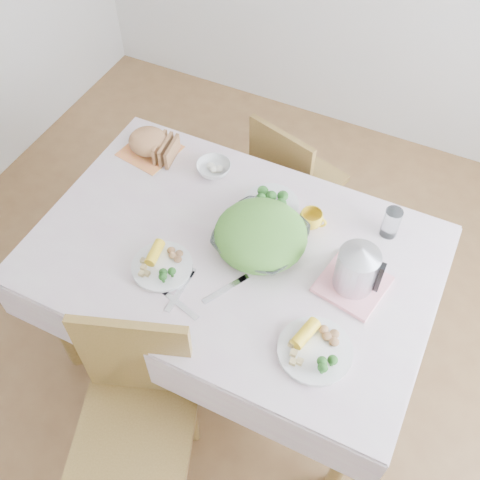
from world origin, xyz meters
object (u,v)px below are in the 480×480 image
at_px(chair_near, 134,435).
at_px(salad_bowl, 260,239).
at_px(dining_table, 234,305).
at_px(electric_kettle, 357,266).
at_px(chair_far, 299,171).
at_px(dinner_plate_left, 162,266).
at_px(dinner_plate_right, 315,351).
at_px(yellow_mug, 311,219).

height_order(chair_near, salad_bowl, chair_near).
bearing_deg(dining_table, electric_kettle, 6.25).
bearing_deg(chair_far, salad_bowl, 114.53).
height_order(dining_table, dinner_plate_left, dinner_plate_left).
relative_size(dinner_plate_left, dinner_plate_right, 0.90).
bearing_deg(chair_far, dinner_plate_right, 129.56).
height_order(chair_far, electric_kettle, electric_kettle).
relative_size(dinner_plate_left, yellow_mug, 2.50).
relative_size(chair_far, yellow_mug, 9.10).
bearing_deg(electric_kettle, dinner_plate_right, -112.78).
height_order(chair_near, dinner_plate_right, chair_near).
bearing_deg(dining_table, chair_far, 91.76).
relative_size(chair_far, dinner_plate_right, 3.28).
bearing_deg(dinner_plate_right, dining_table, 149.08).
relative_size(chair_far, electric_kettle, 4.03).
distance_m(dining_table, chair_far, 0.80).
bearing_deg(dinner_plate_right, chair_far, 113.33).
distance_m(chair_far, dinner_plate_left, 1.04).
xyz_separation_m(chair_far, salad_bowl, (0.11, -0.72, 0.34)).
relative_size(dinner_plate_left, electric_kettle, 1.10).
distance_m(chair_far, electric_kettle, 0.98).
height_order(dinner_plate_left, electric_kettle, electric_kettle).
distance_m(dinner_plate_right, yellow_mug, 0.55).
height_order(dinner_plate_right, electric_kettle, electric_kettle).
bearing_deg(electric_kettle, chair_far, 104.82).
xyz_separation_m(chair_near, electric_kettle, (0.51, 0.73, 0.42)).
bearing_deg(electric_kettle, dining_table, 168.29).
bearing_deg(salad_bowl, electric_kettle, -3.07).
height_order(chair_far, dinner_plate_right, chair_far).
xyz_separation_m(chair_near, dinner_plate_right, (0.49, 0.43, 0.31)).
height_order(chair_near, dinner_plate_left, chair_near).
relative_size(yellow_mug, electric_kettle, 0.44).
bearing_deg(salad_bowl, yellow_mug, 52.86).
bearing_deg(yellow_mug, dinner_plate_right, -67.16).
height_order(dining_table, chair_far, chair_far).
relative_size(salad_bowl, electric_kettle, 1.60).
height_order(dining_table, dinner_plate_right, dinner_plate_right).
distance_m(chair_far, yellow_mug, 0.68).
xyz_separation_m(dinner_plate_right, yellow_mug, (-0.21, 0.50, 0.02)).
distance_m(salad_bowl, dinner_plate_left, 0.38).
relative_size(dining_table, dinner_plate_left, 6.20).
xyz_separation_m(yellow_mug, electric_kettle, (0.24, -0.20, 0.09)).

